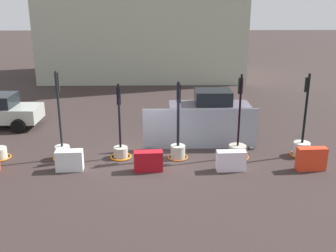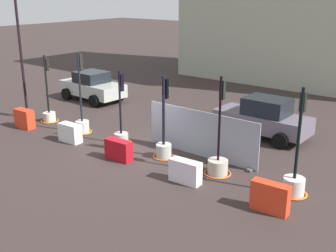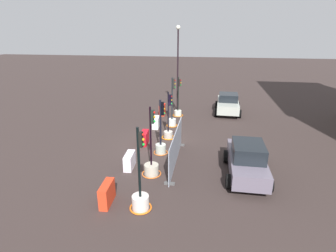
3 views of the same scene
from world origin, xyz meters
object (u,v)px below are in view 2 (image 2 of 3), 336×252
construction_barrier_0 (24,119)px  construction_barrier_1 (70,133)px  traffic_light_1 (82,121)px  traffic_light_2 (121,132)px  traffic_light_3 (164,143)px  construction_barrier_2 (119,150)px  construction_barrier_4 (270,197)px  street_lamp_post (18,27)px  traffic_light_5 (294,180)px  car_grey_saloon (263,118)px  traffic_light_4 (218,161)px  traffic_light_0 (49,111)px  construction_barrier_3 (185,172)px  car_silver_hatchback (92,86)px

construction_barrier_0 → construction_barrier_1: bearing=1.9°
traffic_light_1 → traffic_light_2: (2.38, 0.10, -0.06)m
traffic_light_3 → construction_barrier_2: (-1.19, -1.27, -0.20)m
construction_barrier_4 → street_lamp_post: street_lamp_post is taller
traffic_light_2 → traffic_light_5: 7.58m
construction_barrier_2 → car_grey_saloon: size_ratio=0.27×
construction_barrier_0 → construction_barrier_1: (3.21, 0.10, -0.04)m
traffic_light_5 → construction_barrier_0: traffic_light_5 is taller
construction_barrier_1 → construction_barrier_2: size_ratio=0.93×
car_grey_saloon → traffic_light_1: bearing=-145.0°
traffic_light_1 → street_lamp_post: size_ratio=0.51×
traffic_light_4 → construction_barrier_2: 3.87m
traffic_light_5 → construction_barrier_0: (-12.64, -1.40, -0.06)m
car_grey_saloon → traffic_light_0: bearing=-154.0°
traffic_light_1 → traffic_light_4: traffic_light_1 is taller
traffic_light_5 → car_grey_saloon: (-3.33, 4.46, 0.35)m
traffic_light_3 → traffic_light_5: (5.20, 0.14, -0.09)m
traffic_light_0 → construction_barrier_2: (6.20, -1.37, -0.11)m
construction_barrier_0 → construction_barrier_4: size_ratio=0.89×
traffic_light_4 → construction_barrier_3: 1.37m
traffic_light_3 → car_grey_saloon: size_ratio=0.77×
traffic_light_0 → traffic_light_3: size_ratio=1.02×
construction_barrier_3 → street_lamp_post: street_lamp_post is taller
construction_barrier_0 → car_silver_hatchback: bearing=104.8°
traffic_light_5 → car_silver_hatchback: 14.69m
construction_barrier_0 → car_grey_saloon: size_ratio=0.25×
traffic_light_2 → construction_barrier_2: traffic_light_2 is taller
traffic_light_3 → street_lamp_post: (-8.91, -0.16, 3.90)m
car_grey_saloon → construction_barrier_4: bearing=-61.5°
traffic_light_3 → traffic_light_5: 5.21m
traffic_light_3 → construction_barrier_1: (-4.23, -1.15, -0.19)m
traffic_light_2 → car_grey_saloon: bearing=46.9°
construction_barrier_1 → street_lamp_post: (-4.68, 1.00, 4.09)m
traffic_light_3 → car_silver_hatchback: size_ratio=0.78×
traffic_light_4 → construction_barrier_0: 9.99m
construction_barrier_1 → construction_barrier_2: bearing=-2.2°
traffic_light_5 → street_lamp_post: size_ratio=0.49×
construction_barrier_1 → car_silver_hatchback: 7.16m
traffic_light_5 → car_silver_hatchback: size_ratio=0.85×
construction_barrier_0 → construction_barrier_3: construction_barrier_0 is taller
construction_barrier_0 → traffic_light_5: bearing=6.3°
construction_barrier_1 → traffic_light_3: bearing=15.3°
traffic_light_1 → construction_barrier_0: traffic_light_1 is taller
traffic_light_1 → traffic_light_3: size_ratio=1.14×
construction_barrier_1 → construction_barrier_3: size_ratio=0.92×
traffic_light_2 → construction_barrier_2: bearing=-48.5°
construction_barrier_3 → construction_barrier_4: (3.10, -0.02, 0.06)m
traffic_light_0 → traffic_light_5: bearing=0.2°
construction_barrier_0 → car_silver_hatchback: (-1.45, 5.52, 0.38)m
construction_barrier_1 → construction_barrier_3: bearing=-1.2°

